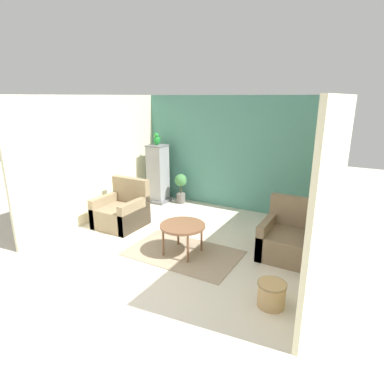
{
  "coord_description": "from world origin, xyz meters",
  "views": [
    {
      "loc": [
        2.6,
        -2.74,
        2.46
      ],
      "look_at": [
        0.0,
        1.89,
        0.87
      ],
      "focal_mm": 30.0,
      "sensor_mm": 36.0,
      "label": 1
    }
  ],
  "objects_px": {
    "coffee_table": "(183,227)",
    "parrot": "(157,139)",
    "armchair_left": "(122,212)",
    "birdcage": "(158,175)",
    "potted_plant": "(181,185)",
    "wicker_basket": "(271,294)",
    "armchair_right": "(290,239)"
  },
  "relations": [
    {
      "from": "armchair_right",
      "to": "potted_plant",
      "type": "bearing_deg",
      "value": 153.65
    },
    {
      "from": "coffee_table",
      "to": "potted_plant",
      "type": "xyz_separation_m",
      "value": [
        -1.37,
        2.2,
        -0.02
      ]
    },
    {
      "from": "coffee_table",
      "to": "parrot",
      "type": "bearing_deg",
      "value": 132.99
    },
    {
      "from": "coffee_table",
      "to": "birdcage",
      "type": "distance_m",
      "value": 2.8
    },
    {
      "from": "armchair_left",
      "to": "parrot",
      "type": "distance_m",
      "value": 2.03
    },
    {
      "from": "coffee_table",
      "to": "armchair_left",
      "type": "xyz_separation_m",
      "value": [
        -1.65,
        0.44,
        -0.18
      ]
    },
    {
      "from": "armchair_right",
      "to": "potted_plant",
      "type": "relative_size",
      "value": 1.28
    },
    {
      "from": "birdcage",
      "to": "coffee_table",
      "type": "bearing_deg",
      "value": -46.97
    },
    {
      "from": "coffee_table",
      "to": "armchair_right",
      "type": "xyz_separation_m",
      "value": [
        1.52,
        0.77,
        -0.18
      ]
    },
    {
      "from": "coffee_table",
      "to": "armchair_right",
      "type": "relative_size",
      "value": 0.8
    },
    {
      "from": "parrot",
      "to": "wicker_basket",
      "type": "height_order",
      "value": "parrot"
    },
    {
      "from": "parrot",
      "to": "potted_plant",
      "type": "distance_m",
      "value": 1.19
    },
    {
      "from": "coffee_table",
      "to": "potted_plant",
      "type": "relative_size",
      "value": 1.03
    },
    {
      "from": "birdcage",
      "to": "potted_plant",
      "type": "height_order",
      "value": "birdcage"
    },
    {
      "from": "armchair_right",
      "to": "birdcage",
      "type": "height_order",
      "value": "birdcage"
    },
    {
      "from": "birdcage",
      "to": "wicker_basket",
      "type": "height_order",
      "value": "birdcage"
    },
    {
      "from": "wicker_basket",
      "to": "coffee_table",
      "type": "bearing_deg",
      "value": 158.69
    },
    {
      "from": "coffee_table",
      "to": "potted_plant",
      "type": "height_order",
      "value": "potted_plant"
    },
    {
      "from": "wicker_basket",
      "to": "potted_plant",
      "type": "bearing_deg",
      "value": 136.65
    },
    {
      "from": "armchair_right",
      "to": "armchair_left",
      "type": "bearing_deg",
      "value": -174.03
    },
    {
      "from": "armchair_left",
      "to": "birdcage",
      "type": "height_order",
      "value": "birdcage"
    },
    {
      "from": "parrot",
      "to": "birdcage",
      "type": "bearing_deg",
      "value": -90.0
    },
    {
      "from": "birdcage",
      "to": "parrot",
      "type": "height_order",
      "value": "parrot"
    },
    {
      "from": "potted_plant",
      "to": "coffee_table",
      "type": "bearing_deg",
      "value": -58.07
    },
    {
      "from": "wicker_basket",
      "to": "parrot",
      "type": "bearing_deg",
      "value": 142.85
    },
    {
      "from": "armchair_left",
      "to": "birdcage",
      "type": "relative_size",
      "value": 0.66
    },
    {
      "from": "potted_plant",
      "to": "wicker_basket",
      "type": "xyz_separation_m",
      "value": [
        3.0,
        -2.83,
        -0.28
      ]
    },
    {
      "from": "armchair_left",
      "to": "armchair_right",
      "type": "bearing_deg",
      "value": 5.97
    },
    {
      "from": "armchair_left",
      "to": "armchair_right",
      "type": "xyz_separation_m",
      "value": [
        3.17,
        0.33,
        0.0
      ]
    },
    {
      "from": "armchair_left",
      "to": "birdcage",
      "type": "xyz_separation_m",
      "value": [
        -0.25,
        1.6,
        0.38
      ]
    },
    {
      "from": "armchair_left",
      "to": "parrot",
      "type": "height_order",
      "value": "parrot"
    },
    {
      "from": "armchair_left",
      "to": "armchair_right",
      "type": "distance_m",
      "value": 3.18
    }
  ]
}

